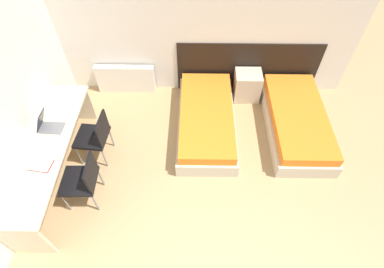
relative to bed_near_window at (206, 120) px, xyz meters
name	(u,v)px	position (x,y,z in m)	size (l,w,h in m)	color
wall_back	(194,24)	(-0.23, 1.06, 1.15)	(5.59, 0.05, 2.70)	silver
wall_left	(5,102)	(-2.55, -0.77, 1.15)	(0.05, 4.61, 2.70)	silver
headboard_panel	(248,68)	(0.76, 1.02, 0.30)	(2.57, 0.03, 1.01)	black
bed_near_window	(206,120)	(0.00, 0.00, 0.00)	(0.95, 1.98, 0.42)	beige
bed_near_door	(296,121)	(1.52, 0.00, 0.00)	(0.95, 1.98, 0.42)	beige
nightstand	(247,86)	(0.76, 0.79, 0.07)	(0.47, 0.40, 0.56)	beige
radiator	(126,79)	(-1.50, 0.94, 0.08)	(1.08, 0.12, 0.57)	silver
desk	(49,151)	(-2.22, -0.97, 0.40)	(0.61, 2.38, 0.75)	beige
chair_near_laptop	(95,135)	(-1.68, -0.60, 0.30)	(0.50, 0.50, 0.87)	black
chair_near_notebook	(83,179)	(-1.68, -1.35, 0.30)	(0.47, 0.47, 0.87)	black
laptop	(48,125)	(-2.25, -0.68, 0.62)	(0.35, 0.23, 0.32)	slate
open_notebook	(40,165)	(-2.17, -1.30, 0.56)	(0.32, 0.24, 0.02)	#B21E1E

